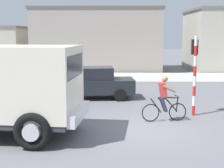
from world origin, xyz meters
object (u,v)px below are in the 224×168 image
object	(u,v)px
cyclist	(164,99)
traffic_light_pole	(195,64)
car_white_mid	(5,75)
car_far_side	(94,83)

from	to	relation	value
cyclist	traffic_light_pole	size ratio (longest dim) A/B	0.54
cyclist	car_white_mid	bearing A→B (deg)	138.37
traffic_light_pole	car_white_mid	size ratio (longest dim) A/B	0.75
cyclist	car_far_side	world-z (taller)	cyclist
car_far_side	traffic_light_pole	bearing A→B (deg)	-39.36
cyclist	car_far_side	xyz separation A→B (m)	(-2.94, 4.50, -0.05)
cyclist	car_far_side	bearing A→B (deg)	123.16
car_white_mid	car_far_side	xyz separation A→B (m)	(5.52, -3.02, 0.00)
car_white_mid	traffic_light_pole	bearing A→B (deg)	-33.67
traffic_light_pole	car_far_side	distance (m)	5.66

